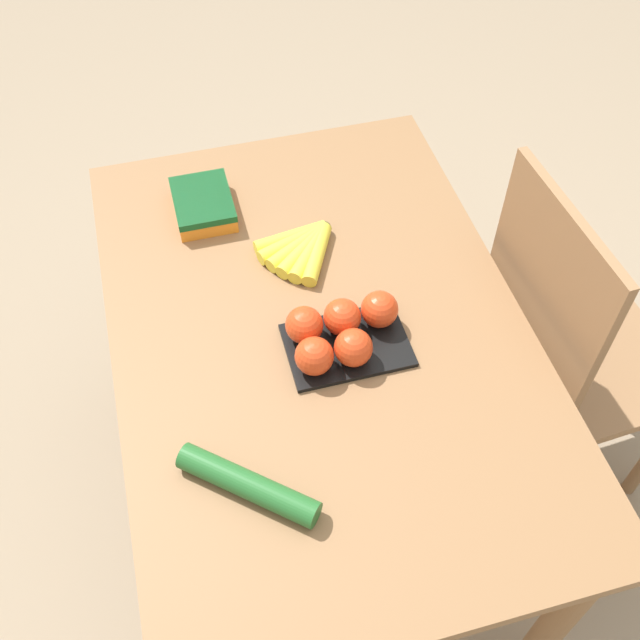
{
  "coord_description": "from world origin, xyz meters",
  "views": [
    {
      "loc": [
        0.87,
        -0.23,
        1.91
      ],
      "look_at": [
        0.0,
        0.0,
        0.78
      ],
      "focal_mm": 42.0,
      "sensor_mm": 36.0,
      "label": 1
    }
  ],
  "objects": [
    {
      "name": "ground_plane",
      "position": [
        0.0,
        0.0,
        0.0
      ],
      "size": [
        12.0,
        12.0,
        0.0
      ],
      "primitive_type": "plane",
      "color": "gray"
    },
    {
      "name": "dining_table",
      "position": [
        0.0,
        0.0,
        0.64
      ],
      "size": [
        1.22,
        0.81,
        0.75
      ],
      "color": "olive",
      "rests_on": "ground_plane"
    },
    {
      "name": "chair",
      "position": [
        0.03,
        0.58,
        0.51
      ],
      "size": [
        0.44,
        0.42,
        0.99
      ],
      "rotation": [
        0.0,
        0.0,
        3.2
      ],
      "color": "#8E6642",
      "rests_on": "ground_plane"
    },
    {
      "name": "banana_bunch",
      "position": [
        -0.21,
        0.02,
        0.77
      ],
      "size": [
        0.17,
        0.18,
        0.03
      ],
      "color": "brown",
      "rests_on": "dining_table"
    },
    {
      "name": "tomato_pack",
      "position": [
        0.05,
        0.03,
        0.79
      ],
      "size": [
        0.16,
        0.24,
        0.08
      ],
      "color": "black",
      "rests_on": "dining_table"
    },
    {
      "name": "carrot_bag",
      "position": [
        -0.39,
        -0.16,
        0.78
      ],
      "size": [
        0.16,
        0.13,
        0.05
      ],
      "color": "orange",
      "rests_on": "dining_table"
    },
    {
      "name": "cucumber_near",
      "position": [
        0.3,
        -0.2,
        0.77
      ],
      "size": [
        0.2,
        0.22,
        0.05
      ],
      "color": "#236028",
      "rests_on": "dining_table"
    }
  ]
}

